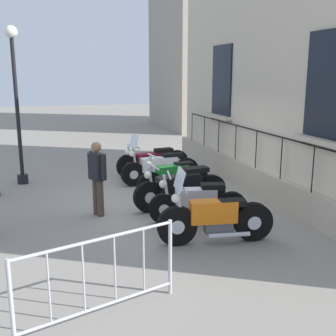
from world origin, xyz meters
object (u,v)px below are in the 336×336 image
Objects in this scene: motorcycle_green at (173,178)px; crowd_barrier at (100,275)px; motorcycle_maroon at (153,161)px; motorcycle_silver at (198,203)px; motorcycle_white at (160,168)px; lamppost at (16,99)px; motorcycle_black at (181,189)px; pedestrian_walking at (97,175)px; motorcycle_orange at (214,218)px.

crowd_barrier is at bearing 62.53° from motorcycle_green.
motorcycle_maroon is at bearing -110.27° from crowd_barrier.
motorcycle_silver reaches higher than motorcycle_maroon.
motorcycle_green is 5.30m from crowd_barrier.
motorcycle_green is at bearing -117.47° from crowd_barrier.
motorcycle_maroon is 7.19m from crowd_barrier.
motorcycle_white is 1.12× the size of motorcycle_silver.
motorcycle_maroon is 0.54× the size of lamppost.
motorcycle_black is at bearing 86.44° from motorcycle_maroon.
motorcycle_maroon is at bearing -91.30° from motorcycle_green.
motorcycle_black is 1.40× the size of pedestrian_walking.
motorcycle_silver is (0.17, 3.98, -0.02)m from motorcycle_maroon.
pedestrian_walking is (1.80, -0.05, 0.43)m from motorcycle_black.
motorcycle_maroon is 3.60m from pedestrian_walking.
pedestrian_walking is at bearing -97.58° from crowd_barrier.
pedestrian_walking reaches higher than motorcycle_white.
motorcycle_green is at bearing -98.25° from motorcycle_black.
motorcycle_green is at bearing 88.70° from motorcycle_maroon.
motorcycle_black is (0.19, 3.02, 0.01)m from motorcycle_maroon.
pedestrian_walking reaches higher than motorcycle_silver.
motorcycle_green is 0.92× the size of motorcycle_orange.
motorcycle_maroon is at bearing -93.56° from motorcycle_black.
motorcycle_black is 1.12× the size of motorcycle_silver.
crowd_barrier is at bearing 69.73° from motorcycle_maroon.
pedestrian_walking reaches higher than motorcycle_green.
pedestrian_walking is (1.94, 0.92, 0.44)m from motorcycle_green.
pedestrian_walking reaches higher than crowd_barrier.
lamppost is at bearing -50.86° from motorcycle_silver.
motorcycle_white reaches higher than motorcycle_black.
crowd_barrier is at bearing 37.66° from motorcycle_orange.
motorcycle_orange is 2.82m from crowd_barrier.
lamppost is (3.32, -5.24, 1.81)m from motorcycle_orange.
crowd_barrier is (2.30, 3.73, 0.12)m from motorcycle_black.
motorcycle_silver is at bearing 91.20° from motorcycle_black.
motorcycle_orange reaches higher than motorcycle_green.
lamppost is at bearing -63.39° from pedestrian_walking.
motorcycle_white is at bearing 162.57° from lamppost.
motorcycle_orange is at bearing 130.03° from pedestrian_walking.
motorcycle_orange is at bearing 85.92° from motorcycle_green.
lamppost reaches higher than motorcycle_orange.
motorcycle_black is (0.14, 0.98, 0.01)m from motorcycle_green.
motorcycle_orange is (0.07, 2.01, 0.01)m from motorcycle_black.
motorcycle_black is 0.96m from motorcycle_silver.
motorcycle_black is 2.01m from motorcycle_orange.
motorcycle_green is at bearing -93.58° from motorcycle_silver.
lamppost reaches higher than motorcycle_silver.
pedestrian_walking is (1.73, -2.06, 0.42)m from motorcycle_orange.
motorcycle_silver is (0.12, 1.94, -0.02)m from motorcycle_green.
motorcycle_white is 1.40× the size of pedestrian_walking.
motorcycle_white is 1.08× the size of crowd_barrier.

